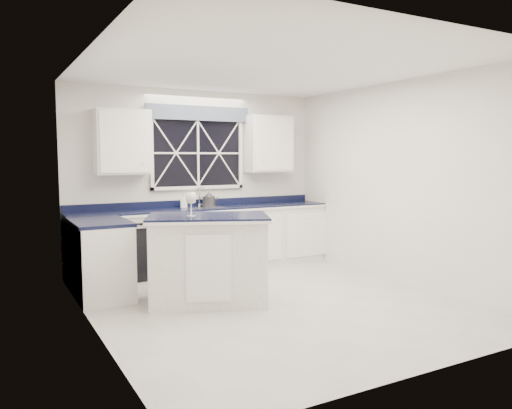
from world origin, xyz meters
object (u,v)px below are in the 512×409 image
wine_glass (191,198)px  soap_bottle (184,201)px  dishwasher (133,249)px  island (208,259)px  kettle (209,200)px  faucet (200,196)px

wine_glass → soap_bottle: size_ratio=1.43×
dishwasher → island: bearing=-74.1°
soap_bottle → kettle: bearing=-2.6°
dishwasher → kettle: size_ratio=2.64×
island → wine_glass: wine_glass is taller
kettle → soap_bottle: bearing=-175.1°
faucet → soap_bottle: bearing=-164.6°
dishwasher → wine_glass: bearing=-80.8°
kettle → dishwasher: bearing=-168.0°
dishwasher → soap_bottle: 1.03m
faucet → wine_glass: (-0.84, -1.78, 0.13)m
dishwasher → wine_glass: wine_glass is taller
faucet → island: (-0.64, -1.79, -0.58)m
dishwasher → soap_bottle: soap_bottle is taller
faucet → island: 1.99m
faucet → dishwasher: bearing=-170.0°
faucet → kettle: 0.15m
kettle → wine_glass: wine_glass is taller
island → kettle: kettle is taller
faucet → island: size_ratio=0.19×
kettle → wine_glass: 1.94m
dishwasher → faucet: bearing=10.0°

